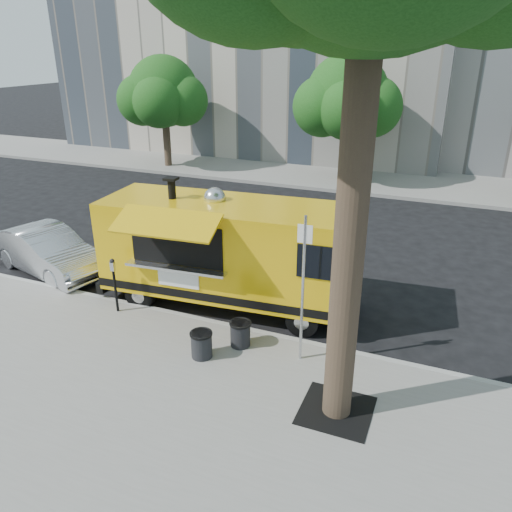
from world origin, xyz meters
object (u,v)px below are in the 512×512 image
Objects in this scene: parking_meter at (114,279)px; trash_bin_right at (240,333)px; sedan at (48,251)px; trash_bin_left at (202,344)px; food_truck at (226,250)px; far_tree_b at (347,97)px; far_tree_a at (163,92)px; sign_post at (303,282)px.

parking_meter reaches higher than trash_bin_right.
sedan reaches higher than trash_bin_left.
food_truck is at bearing -72.67° from sedan.
food_truck is (0.12, -12.53, -2.39)m from far_tree_b.
far_tree_a is 13.22m from sedan.
sign_post is 0.47× the size of food_truck.
trash_bin_left is (9.71, -14.54, -3.33)m from far_tree_a.
food_truck is at bearing 103.59° from trash_bin_left.
sign_post is 8.09m from sedan.
far_tree_a is at bearing 117.15° from parking_meter.
far_tree_a is 9.01m from far_tree_b.
sign_post is 1.91m from trash_bin_right.
sign_post is (2.55, -14.25, -1.98)m from far_tree_b.
far_tree_b is at bearing 92.71° from trash_bin_left.
far_tree_b reaches higher than sedan.
sign_post is at bearing 20.46° from trash_bin_left.
far_tree_a is at bearing 126.48° from trash_bin_right.
food_truck reaches higher than trash_bin_left.
sedan is 6.75m from trash_bin_right.
trash_bin_left is (2.71, -0.89, -0.54)m from parking_meter.
far_tree_b reaches higher than trash_bin_right.
food_truck reaches higher than parking_meter.
food_truck is at bearing 144.67° from sign_post.
far_tree_b reaches higher than parking_meter.
far_tree_a is 9.88× the size of trash_bin_right.
trash_bin_right is (3.26, -0.22, -0.54)m from parking_meter.
food_truck is 11.66× the size of trash_bin_left.
trash_bin_right is at bearing -87.94° from sedan.
sign_post is 3.00m from food_truck.
sedan is (-5.30, -12.70, -3.20)m from far_tree_b.
sign_post is at bearing -79.85° from far_tree_b.
far_tree_b is at bearing 81.90° from parking_meter.
sedan is (3.70, -12.30, -3.14)m from far_tree_a.
trash_bin_left is 1.01× the size of trash_bin_right.
far_tree_b is 14.48m from parking_meter.
far_tree_a is 4.01× the size of parking_meter.
sedan is 7.04× the size of trash_bin_left.
sign_post reaches higher than sedan.
sign_post is at bearing 1.04° from trash_bin_right.
sedan is at bearing -73.26° from far_tree_a.
far_tree_b is at bearing 2.54° from far_tree_a.
parking_meter is at bearing -96.69° from sedan.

